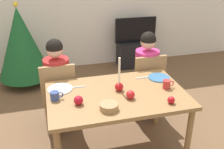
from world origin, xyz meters
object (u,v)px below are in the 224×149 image
(bowl_walnuts, at_px, (109,107))
(person_left_child, at_px, (58,87))
(tv_stand, at_px, (135,54))
(plate_left, at_px, (60,89))
(apple_by_right_mug, at_px, (78,100))
(apple_near_candle, at_px, (130,95))
(christmas_tree, at_px, (21,43))
(tv, at_px, (136,30))
(mug_left, at_px, (55,96))
(chair_left, at_px, (59,92))
(chair_right, at_px, (147,82))
(person_right_child, at_px, (146,77))
(candle_centerpiece, at_px, (119,84))
(apple_by_left_plate, at_px, (171,100))
(plate_right, at_px, (159,78))
(mug_right, at_px, (167,84))
(dining_table, at_px, (117,100))

(bowl_walnuts, bearing_deg, person_left_child, 114.24)
(tv_stand, distance_m, bowl_walnuts, 2.86)
(plate_left, bearing_deg, apple_by_right_mug, -66.77)
(apple_near_candle, bearing_deg, bowl_walnuts, -151.68)
(bowl_walnuts, bearing_deg, apple_near_candle, 28.32)
(apple_by_right_mug, bearing_deg, christmas_tree, 106.37)
(tv, relative_size, mug_left, 6.16)
(chair_left, bearing_deg, bowl_walnuts, -64.97)
(chair_right, bearing_deg, person_right_child, 90.00)
(candle_centerpiece, bearing_deg, apple_by_right_mug, -159.77)
(plate_left, distance_m, apple_by_left_plate, 1.13)
(tv_stand, distance_m, plate_right, 2.19)
(chair_left, xyz_separation_m, bowl_walnuts, (0.41, -0.87, 0.27))
(plate_left, bearing_deg, chair_right, 18.62)
(person_left_child, xyz_separation_m, apple_near_candle, (0.66, -0.77, 0.22))
(plate_right, xyz_separation_m, mug_right, (-0.02, -0.25, 0.04))
(chair_left, height_order, bowl_walnuts, chair_left)
(chair_left, bearing_deg, person_right_child, 1.64)
(plate_left, height_order, apple_by_left_plate, apple_by_left_plate)
(tv, xyz_separation_m, plate_left, (-1.55, -2.07, 0.05))
(tv_stand, bearing_deg, plate_right, -102.00)
(christmas_tree, distance_m, plate_left, 1.85)
(chair_right, bearing_deg, christmas_tree, 138.73)
(mug_right, distance_m, apple_by_right_mug, 0.95)
(dining_table, height_order, apple_near_candle, apple_near_candle)
(tv_stand, height_order, bowl_walnuts, bowl_walnuts)
(mug_right, bearing_deg, christmas_tree, 127.56)
(chair_left, xyz_separation_m, apple_by_right_mug, (0.15, -0.72, 0.28))
(plate_left, bearing_deg, chair_left, 90.77)
(person_right_child, relative_size, plate_right, 4.87)
(chair_right, bearing_deg, apple_by_left_plate, -97.89)
(tv_stand, xyz_separation_m, apple_by_left_plate, (-0.55, -2.61, 0.55))
(christmas_tree, relative_size, apple_by_right_mug, 15.29)
(chair_right, relative_size, apple_near_candle, 10.36)
(chair_right, relative_size, christmas_tree, 0.66)
(christmas_tree, distance_m, mug_right, 2.57)
(candle_centerpiece, bearing_deg, tv, 66.90)
(person_right_child, height_order, apple_by_left_plate, person_right_child)
(person_left_child, height_order, mug_left, person_left_child)
(tv_stand, xyz_separation_m, plate_right, (-0.44, -2.08, 0.52))
(chair_right, height_order, mug_right, chair_right)
(person_right_child, bearing_deg, tv_stand, 75.65)
(christmas_tree, bearing_deg, mug_left, -78.11)
(tv_stand, relative_size, apple_near_candle, 7.37)
(person_left_child, xyz_separation_m, christmas_tree, (-0.47, 1.37, 0.14))
(person_left_child, xyz_separation_m, apple_by_right_mug, (0.15, -0.75, 0.23))
(dining_table, distance_m, christmas_tree, 2.26)
(plate_left, xyz_separation_m, mug_left, (-0.06, -0.20, 0.04))
(tv_stand, relative_size, christmas_tree, 0.47)
(person_left_child, relative_size, tv, 1.48)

